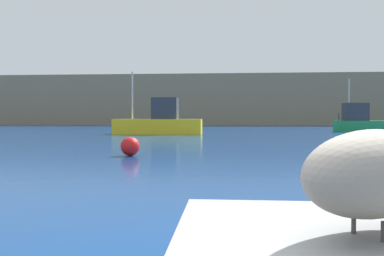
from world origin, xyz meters
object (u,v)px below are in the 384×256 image
(fishing_boat_green, at_px, (362,121))
(mooring_buoy, at_px, (130,146))
(fishing_boat_yellow, at_px, (160,122))
(pelican, at_px, (375,172))

(fishing_boat_green, bearing_deg, mooring_buoy, 41.76)
(fishing_boat_green, xyz_separation_m, mooring_buoy, (-15.61, -24.56, -0.60))
(fishing_boat_yellow, relative_size, mooring_buoy, 10.38)
(fishing_boat_yellow, height_order, mooring_buoy, fishing_boat_yellow)
(fishing_boat_green, height_order, mooring_buoy, fishing_boat_green)
(pelican, bearing_deg, mooring_buoy, 72.92)
(pelican, xyz_separation_m, mooring_buoy, (-4.14, 10.82, -0.65))
(fishing_boat_yellow, relative_size, fishing_boat_green, 1.15)
(pelican, distance_m, mooring_buoy, 11.61)
(pelican, height_order, mooring_buoy, pelican)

